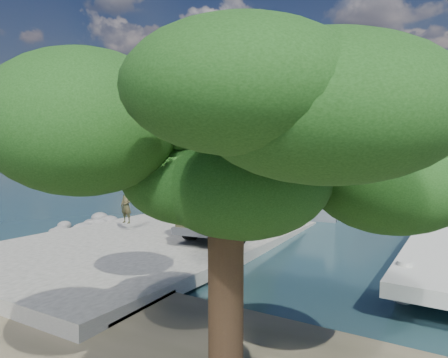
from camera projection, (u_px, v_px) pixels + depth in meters
The scene contains 7 objects.
ground at pixel (168, 243), 21.98m from camera, with size 1400.00×1400.00×0.00m, color #1A373F.
boat_ramp at pixel (155, 242), 21.09m from camera, with size 10.00×18.00×0.50m, color #64645C.
shoreline_rocks at pixel (89, 227), 25.54m from camera, with size 3.20×5.60×0.90m, color #575755, non-canonical shape.
landing_craft at pixel (318, 179), 41.66m from camera, with size 11.89×36.15×10.57m.
military_truck at pixel (236, 190), 22.87m from camera, with size 4.07×8.97×4.02m.
soldier at pixel (126, 213), 22.33m from camera, with size 0.65×0.43×1.79m, color #1D311B.
overhang_tree at pixel (214, 127), 7.98m from camera, with size 7.93×7.30×7.20m.
Camera 1 is at (13.35, -17.03, 5.76)m, focal length 35.00 mm.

